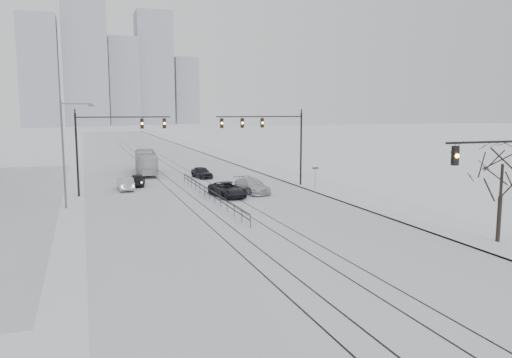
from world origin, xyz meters
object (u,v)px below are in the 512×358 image
at_px(traffic_mast_near, 511,179).
at_px(sedan_nb_front, 228,190).
at_px(box_truck, 146,162).
at_px(sedan_nb_right, 252,186).
at_px(bare_tree, 502,172).
at_px(sedan_nb_far, 202,172).
at_px(sedan_sb_inner, 137,180).
at_px(sedan_sb_outer, 125,184).

xyz_separation_m(traffic_mast_near, sedan_nb_front, (-8.79, 24.82, -3.85)).
distance_m(sedan_nb_front, box_truck, 21.02).
bearing_deg(sedan_nb_front, sedan_nb_right, 16.21).
height_order(bare_tree, sedan_nb_right, bare_tree).
xyz_separation_m(traffic_mast_near, box_truck, (-14.07, 45.16, -3.04)).
relative_size(sedan_nb_front, sedan_nb_far, 1.26).
bearing_deg(traffic_mast_near, sedan_sb_inner, 115.07).
relative_size(sedan_sb_outer, sedan_nb_right, 0.80).
bearing_deg(sedan_sb_inner, sedan_sb_outer, 69.15).
bearing_deg(box_truck, traffic_mast_near, 112.05).
bearing_deg(sedan_nb_far, sedan_nb_front, -101.62).
distance_m(sedan_sb_inner, sedan_sb_outer, 2.95).
distance_m(bare_tree, sedan_nb_right, 24.85).
height_order(traffic_mast_near, sedan_nb_far, traffic_mast_near).
bearing_deg(sedan_nb_front, sedan_sb_inner, 118.84).
bearing_deg(sedan_nb_right, sedan_nb_far, 91.01).
relative_size(sedan_sb_outer, sedan_nb_front, 0.81).
height_order(sedan_sb_inner, sedan_nb_front, sedan_nb_front).
distance_m(traffic_mast_near, sedan_nb_front, 26.61).
distance_m(sedan_sb_inner, sedan_nb_right, 13.51).
height_order(sedan_sb_outer, sedan_nb_front, sedan_nb_front).
xyz_separation_m(bare_tree, box_truck, (-16.48, 42.15, -2.97)).
xyz_separation_m(sedan_nb_front, box_truck, (-5.28, 20.33, 0.81)).
bearing_deg(sedan_nb_front, traffic_mast_near, -78.58).
bearing_deg(sedan_nb_right, traffic_mast_near, -85.83).
relative_size(sedan_sb_inner, sedan_sb_outer, 0.98).
bearing_deg(bare_tree, box_truck, 111.36).
bearing_deg(sedan_nb_right, sedan_sb_inner, 131.53).
bearing_deg(box_truck, sedan_sb_inner, 82.77).
relative_size(traffic_mast_near, box_truck, 0.64).
bearing_deg(sedan_sb_inner, traffic_mast_near, 123.65).
xyz_separation_m(traffic_mast_near, sedan_sb_inner, (-16.27, 34.79, -3.87)).
distance_m(bare_tree, sedan_nb_front, 24.82).
bearing_deg(bare_tree, sedan_sb_inner, 120.45).
relative_size(traffic_mast_near, sedan_sb_inner, 1.73).
bearing_deg(traffic_mast_near, sedan_nb_far, 101.72).
relative_size(sedan_nb_right, sedan_nb_far, 1.27).
relative_size(sedan_nb_front, sedan_nb_right, 1.00).
height_order(sedan_nb_front, sedan_nb_right, sedan_nb_right).
bearing_deg(sedan_nb_front, sedan_nb_far, 79.03).
xyz_separation_m(sedan_nb_front, sedan_nb_far, (0.71, 14.11, -0.02)).
height_order(sedan_nb_far, box_truck, box_truck).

